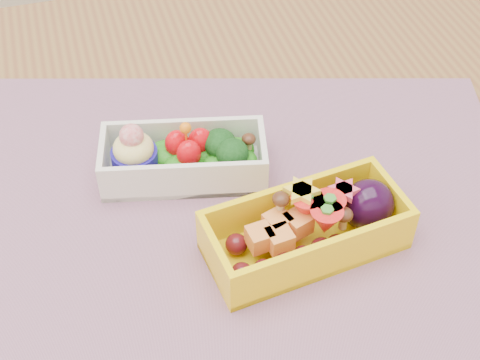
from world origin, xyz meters
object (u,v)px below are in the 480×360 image
object	(u,v)px
table	(249,248)
bento_white	(183,158)
placemat	(234,214)
bento_yellow	(310,227)

from	to	relation	value
table	bento_white	size ratio (longest dim) A/B	7.09
placemat	bento_white	size ratio (longest dim) A/B	3.18
placemat	bento_yellow	distance (m)	0.08
placemat	bento_white	world-z (taller)	bento_white
bento_yellow	placemat	bearing A→B (deg)	126.16
table	bento_yellow	bearing A→B (deg)	-73.98
bento_white	bento_yellow	xyz separation A→B (m)	(0.09, -0.12, 0.00)
placemat	bento_white	distance (m)	0.08
placemat	table	bearing A→B (deg)	52.80
bento_white	placemat	bearing A→B (deg)	-50.29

